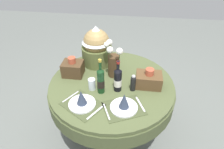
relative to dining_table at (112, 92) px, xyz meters
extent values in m
plane|color=slate|center=(0.00, 0.00, -0.63)|extent=(8.00, 8.00, 0.00)
cylinder|color=#4C5633|center=(0.00, 0.00, 0.10)|extent=(1.26, 1.26, 0.04)
cylinder|color=#464F2E|center=(0.00, 0.00, 0.01)|extent=(1.28, 1.28, 0.15)
cylinder|color=black|center=(0.00, 0.00, -0.26)|extent=(0.12, 0.12, 0.69)
cylinder|color=black|center=(0.00, 0.00, -0.62)|extent=(0.57, 0.57, 0.03)
cube|color=#41492B|center=(-0.22, -0.34, 0.13)|extent=(0.43, 0.40, 0.00)
cylinder|color=white|center=(-0.22, -0.34, 0.14)|extent=(0.24, 0.24, 0.02)
cone|color=#2D384C|center=(-0.22, -0.34, 0.21)|extent=(0.09, 0.09, 0.14)
cube|color=silver|center=(-0.35, -0.26, 0.13)|extent=(0.11, 0.17, 0.00)
cube|color=silver|center=(-0.09, -0.43, 0.13)|extent=(0.12, 0.17, 0.00)
cube|color=#41492B|center=(0.15, -0.34, 0.13)|extent=(0.42, 0.38, 0.00)
cylinder|color=white|center=(0.15, -0.34, 0.14)|extent=(0.24, 0.24, 0.02)
cone|color=#2D384C|center=(0.15, -0.34, 0.21)|extent=(0.09, 0.09, 0.14)
cube|color=silver|center=(0.01, -0.40, 0.13)|extent=(0.09, 0.18, 0.00)
cube|color=silver|center=(0.29, -0.27, 0.13)|extent=(0.09, 0.18, 0.00)
cylinder|color=#47331E|center=(0.01, 0.13, 0.24)|extent=(0.12, 0.12, 0.23)
sphere|color=white|center=(-0.05, 0.20, 0.47)|extent=(0.06, 0.06, 0.06)
cylinder|color=#4C7038|center=(-0.05, 0.20, 0.41)|extent=(0.01, 0.01, 0.09)
sphere|color=white|center=(0.07, 0.06, 0.46)|extent=(0.07, 0.07, 0.07)
cylinder|color=#4C7038|center=(0.07, 0.06, 0.40)|extent=(0.01, 0.01, 0.08)
sphere|color=white|center=(-0.03, 0.09, 0.45)|extent=(0.07, 0.07, 0.07)
cylinder|color=#4C7038|center=(-0.03, 0.09, 0.39)|extent=(0.01, 0.01, 0.07)
sphere|color=white|center=(-0.07, 0.17, 0.46)|extent=(0.05, 0.05, 0.05)
cylinder|color=#4C7038|center=(-0.07, 0.17, 0.40)|extent=(0.01, 0.01, 0.09)
cylinder|color=#143819|center=(-0.08, -0.15, 0.24)|extent=(0.07, 0.07, 0.24)
cylinder|color=black|center=(-0.08, -0.15, 0.22)|extent=(0.07, 0.07, 0.08)
cone|color=#143819|center=(-0.08, -0.15, 0.38)|extent=(0.07, 0.07, 0.03)
cylinder|color=#143819|center=(-0.08, -0.15, 0.44)|extent=(0.03, 0.03, 0.09)
cylinder|color=#B29933|center=(-0.08, -0.15, 0.48)|extent=(0.03, 0.03, 0.02)
cylinder|color=black|center=(0.07, -0.10, 0.23)|extent=(0.07, 0.07, 0.22)
cylinder|color=silver|center=(0.07, -0.10, 0.22)|extent=(0.08, 0.08, 0.07)
cone|color=black|center=(0.07, -0.10, 0.36)|extent=(0.07, 0.07, 0.03)
cylinder|color=black|center=(0.07, -0.10, 0.41)|extent=(0.03, 0.03, 0.08)
cylinder|color=maroon|center=(0.07, -0.10, 0.44)|extent=(0.03, 0.03, 0.02)
cylinder|color=silver|center=(-0.17, -0.12, 0.18)|extent=(0.07, 0.07, 0.12)
cylinder|color=black|center=(0.22, -0.08, 0.20)|extent=(0.05, 0.05, 0.14)
sphere|color=#B7B7BC|center=(0.22, -0.08, 0.29)|extent=(0.04, 0.04, 0.04)
cylinder|color=#566033|center=(-0.21, 0.35, 0.23)|extent=(0.34, 0.34, 0.20)
sphere|color=#9E7F4C|center=(-0.21, 0.35, 0.39)|extent=(0.29, 0.29, 0.29)
cone|color=silver|center=(-0.21, 0.35, 0.48)|extent=(0.32, 0.32, 0.18)
cube|color=#47331E|center=(-0.42, 0.09, 0.20)|extent=(0.21, 0.17, 0.15)
cylinder|color=#B24C33|center=(-0.42, 0.09, 0.31)|extent=(0.08, 0.08, 0.06)
cube|color=brown|center=(0.36, 0.01, 0.19)|extent=(0.25, 0.18, 0.13)
cylinder|color=#B24C33|center=(0.36, 0.01, 0.29)|extent=(0.08, 0.08, 0.06)
camera|label=1|loc=(0.21, -1.56, 1.39)|focal=32.03mm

